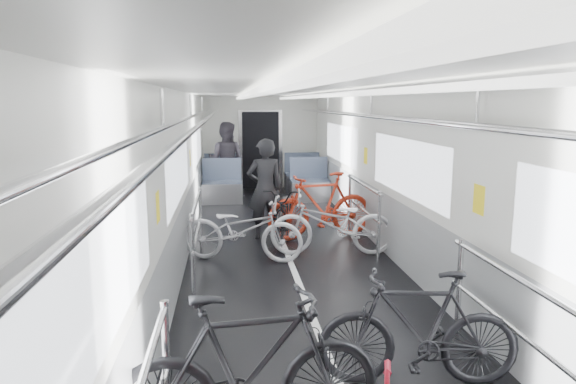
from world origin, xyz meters
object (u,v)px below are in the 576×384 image
object	(u,v)px
bike_aisle	(286,212)
bike_right_mid	(333,224)
bike_right_far	(321,206)
bike_left_far	(242,229)
person_seated	(226,160)
person_standing	(265,189)
bike_right_near	(418,329)
bike_left_mid	(250,370)

from	to	relation	value
bike_aisle	bike_right_mid	bearing A→B (deg)	-46.44
bike_right_mid	bike_right_far	bearing A→B (deg)	-174.57
bike_left_far	person_seated	size ratio (longest dim) A/B	0.98
bike_right_far	bike_aisle	bearing A→B (deg)	-104.69
bike_right_mid	person_seated	xyz separation A→B (m)	(-1.56, 4.86, 0.42)
bike_left_far	bike_aisle	distance (m)	1.35
person_standing	bike_right_near	bearing A→B (deg)	92.43
bike_right_near	person_standing	world-z (taller)	person_standing
bike_aisle	person_seated	world-z (taller)	person_seated
person_seated	bike_aisle	bearing A→B (deg)	120.62
person_standing	bike_left_mid	bearing A→B (deg)	76.57
bike_left_far	person_standing	world-z (taller)	person_standing
bike_right_near	bike_right_mid	bearing A→B (deg)	-172.47
bike_left_far	bike_right_mid	size ratio (longest dim) A/B	0.96
bike_left_mid	person_standing	bearing A→B (deg)	-11.30
bike_right_mid	person_standing	bearing A→B (deg)	-134.86
bike_left_far	person_standing	distance (m)	1.34
bike_right_near	person_seated	world-z (taller)	person_seated
bike_aisle	bike_right_far	bearing A→B (deg)	10.75
bike_left_mid	bike_right_mid	bearing A→B (deg)	-24.69
bike_right_mid	bike_left_mid	bearing A→B (deg)	-13.15
bike_right_mid	bike_left_far	bearing A→B (deg)	-79.68
bike_left_far	bike_right_mid	world-z (taller)	bike_right_mid
bike_left_far	bike_right_mid	distance (m)	1.34
bike_left_mid	person_standing	size ratio (longest dim) A/B	1.06
bike_left_far	person_seated	distance (m)	5.00
bike_right_mid	bike_aisle	world-z (taller)	bike_right_mid
bike_right_far	bike_aisle	xyz separation A→B (m)	(-0.59, 0.03, -0.11)
bike_right_mid	bike_right_far	world-z (taller)	bike_right_far
bike_left_mid	person_standing	xyz separation A→B (m)	(0.48, 5.25, 0.30)
bike_right_near	person_seated	size ratio (longest dim) A/B	0.89
bike_right_far	bike_left_far	bearing A→B (deg)	-62.74
bike_right_mid	bike_right_far	distance (m)	0.98
bike_right_far	person_seated	world-z (taller)	person_seated
bike_right_far	person_seated	bearing A→B (deg)	-170.05
bike_left_mid	bike_right_far	world-z (taller)	bike_right_far
bike_right_near	bike_right_far	size ratio (longest dim) A/B	0.87
bike_right_mid	person_standing	size ratio (longest dim) A/B	1.10
bike_right_mid	bike_aisle	size ratio (longest dim) A/B	1.08
bike_left_mid	person_seated	distance (m)	9.02
bike_left_mid	bike_right_near	bearing A→B (deg)	-73.23
person_standing	person_seated	bearing A→B (deg)	-88.41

